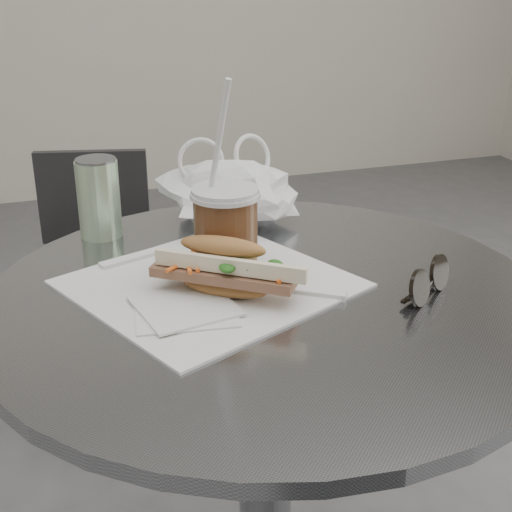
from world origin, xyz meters
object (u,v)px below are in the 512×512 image
object	(u,v)px
chair_far	(96,306)
iced_coffee	(226,231)
sunglasses	(428,283)
cafe_table	(265,455)
banh_mi	(224,268)
drink_can	(99,198)

from	to	relation	value
chair_far	iced_coffee	xyz separation A→B (m)	(0.12, -0.82, 0.50)
sunglasses	cafe_table	bearing A→B (deg)	123.19
cafe_table	banh_mi	world-z (taller)	banh_mi
banh_mi	iced_coffee	bearing A→B (deg)	108.52
iced_coffee	cafe_table	bearing A→B (deg)	-58.53
sunglasses	iced_coffee	bearing A→B (deg)	114.18
cafe_table	drink_can	world-z (taller)	drink_can
iced_coffee	drink_can	bearing A→B (deg)	124.70
cafe_table	banh_mi	distance (m)	0.32
cafe_table	chair_far	distance (m)	0.91
sunglasses	drink_can	world-z (taller)	drink_can
iced_coffee	banh_mi	bearing A→B (deg)	-108.04
cafe_table	chair_far	xyz separation A→B (m)	(-0.16, 0.89, -0.16)
banh_mi	iced_coffee	xyz separation A→B (m)	(0.02, 0.06, 0.03)
banh_mi	chair_far	bearing A→B (deg)	133.28
chair_far	banh_mi	bearing A→B (deg)	110.10
cafe_table	drink_can	size ratio (longest dim) A/B	5.98
chair_far	banh_mi	xyz separation A→B (m)	(0.10, -0.89, 0.47)
chair_far	drink_can	xyz separation A→B (m)	(-0.02, -0.61, 0.49)
drink_can	sunglasses	bearing A→B (deg)	-42.93
cafe_table	chair_far	size ratio (longest dim) A/B	1.10
sunglasses	drink_can	distance (m)	0.52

